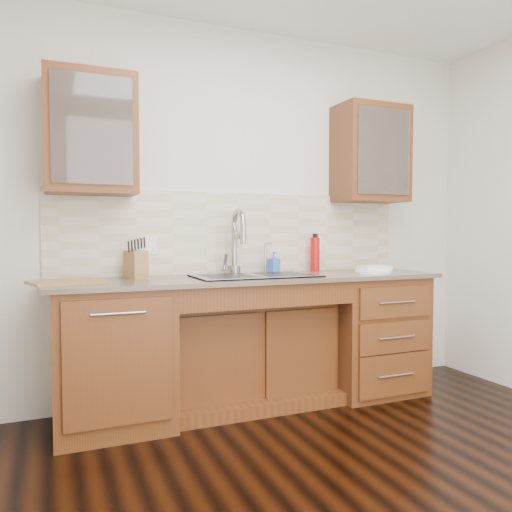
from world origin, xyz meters
name	(u,v)px	position (x,y,z in m)	size (l,w,h in m)	color
wall_back	(236,214)	(0.00, 1.80, 1.35)	(4.00, 0.10, 2.70)	beige
base_cabinet_left	(112,356)	(-0.95, 1.44, 0.44)	(0.70, 0.62, 0.88)	#593014
base_cabinet_center	(249,353)	(0.00, 1.53, 0.35)	(1.20, 0.44, 0.70)	#593014
base_cabinet_right	(368,333)	(0.95, 1.44, 0.44)	(0.70, 0.62, 0.88)	#593014
countertop	(255,278)	(0.00, 1.43, 0.90)	(2.70, 0.65, 0.03)	#84705B
backsplash	(239,233)	(0.00, 1.74, 1.21)	(2.70, 0.02, 0.59)	beige
sink	(255,289)	(0.00, 1.41, 0.83)	(0.84, 0.46, 0.19)	#9E9EA5
faucet	(234,246)	(-0.07, 1.64, 1.11)	(0.04, 0.04, 0.40)	#999993
filter_tap	(266,257)	(0.18, 1.65, 1.03)	(0.02, 0.02, 0.24)	#999993
upper_cabinet_left	(90,134)	(-1.05, 1.58, 1.83)	(0.55, 0.34, 0.75)	#593014
upper_cabinet_right	(370,154)	(1.05, 1.58, 1.83)	(0.55, 0.34, 0.75)	#593014
outlet_left	(151,246)	(-0.65, 1.73, 1.12)	(0.08, 0.01, 0.12)	white
outlet_right	(316,244)	(0.65, 1.73, 1.12)	(0.08, 0.01, 0.12)	white
soap_bottle	(274,262)	(0.24, 1.63, 0.99)	(0.07, 0.07, 0.16)	#375DBE
water_bottle	(315,254)	(0.60, 1.64, 1.04)	(0.07, 0.07, 0.26)	#BF0909
plate	(373,272)	(0.92, 1.35, 0.92)	(0.27, 0.27, 0.01)	white
dish_towel	(374,268)	(0.96, 1.40, 0.94)	(0.23, 0.16, 0.04)	white
knife_block	(136,265)	(-0.78, 1.56, 1.00)	(0.10, 0.16, 0.18)	#9A6541
cutting_board	(66,282)	(-1.21, 1.40, 0.92)	(0.40, 0.28, 0.02)	#A87145
cup_left_a	(79,142)	(-1.12, 1.58, 1.78)	(0.13, 0.13, 0.10)	silver
cup_left_b	(104,145)	(-0.97, 1.58, 1.77)	(0.09, 0.09, 0.08)	white
cup_right_a	(355,160)	(0.91, 1.58, 1.78)	(0.13, 0.13, 0.10)	white
cup_right_b	(384,162)	(1.18, 1.58, 1.77)	(0.10, 0.10, 0.10)	white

